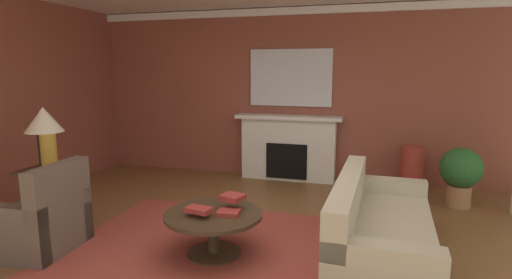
{
  "coord_description": "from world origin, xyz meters",
  "views": [
    {
      "loc": [
        1.26,
        -3.83,
        1.89
      ],
      "look_at": [
        -0.17,
        1.03,
        1.0
      ],
      "focal_mm": 28.11,
      "sensor_mm": 36.0,
      "label": 1
    }
  ],
  "objects_px": {
    "fireplace": "(288,149)",
    "side_table": "(50,192)",
    "armchair_near_window": "(39,222)",
    "coffee_table": "(213,224)",
    "vase_tall_corner": "(411,171)",
    "potted_plant": "(461,172)",
    "vase_on_side_table": "(49,153)",
    "mantel_mirror": "(291,78)",
    "table_lamp": "(44,126)",
    "sofa": "(378,235)"
  },
  "relations": [
    {
      "from": "vase_tall_corner",
      "to": "table_lamp",
      "type": "bearing_deg",
      "value": -150.26
    },
    {
      "from": "side_table",
      "to": "coffee_table",
      "type": "bearing_deg",
      "value": -5.89
    },
    {
      "from": "side_table",
      "to": "vase_tall_corner",
      "type": "distance_m",
      "value": 5.03
    },
    {
      "from": "fireplace",
      "to": "mantel_mirror",
      "type": "distance_m",
      "value": 1.22
    },
    {
      "from": "fireplace",
      "to": "coffee_table",
      "type": "distance_m",
      "value": 3.04
    },
    {
      "from": "armchair_near_window",
      "to": "potted_plant",
      "type": "distance_m",
      "value": 5.29
    },
    {
      "from": "armchair_near_window",
      "to": "side_table",
      "type": "height_order",
      "value": "armchair_near_window"
    },
    {
      "from": "sofa",
      "to": "table_lamp",
      "type": "distance_m",
      "value": 3.98
    },
    {
      "from": "coffee_table",
      "to": "side_table",
      "type": "distance_m",
      "value": 2.27
    },
    {
      "from": "armchair_near_window",
      "to": "vase_tall_corner",
      "type": "distance_m",
      "value": 5.02
    },
    {
      "from": "fireplace",
      "to": "side_table",
      "type": "height_order",
      "value": "fireplace"
    },
    {
      "from": "armchair_near_window",
      "to": "coffee_table",
      "type": "bearing_deg",
      "value": 13.12
    },
    {
      "from": "mantel_mirror",
      "to": "vase_on_side_table",
      "type": "relative_size",
      "value": 3.12
    },
    {
      "from": "mantel_mirror",
      "to": "coffee_table",
      "type": "relative_size",
      "value": 1.4
    },
    {
      "from": "mantel_mirror",
      "to": "table_lamp",
      "type": "bearing_deg",
      "value": -129.41
    },
    {
      "from": "armchair_near_window",
      "to": "side_table",
      "type": "bearing_deg",
      "value": 125.08
    },
    {
      "from": "fireplace",
      "to": "potted_plant",
      "type": "height_order",
      "value": "fireplace"
    },
    {
      "from": "fireplace",
      "to": "sofa",
      "type": "distance_m",
      "value": 3.13
    },
    {
      "from": "sofa",
      "to": "vase_tall_corner",
      "type": "relative_size",
      "value": 2.87
    },
    {
      "from": "sofa",
      "to": "table_lamp",
      "type": "xyz_separation_m",
      "value": [
        -3.87,
        -0.04,
        0.93
      ]
    },
    {
      "from": "coffee_table",
      "to": "table_lamp",
      "type": "bearing_deg",
      "value": 174.11
    },
    {
      "from": "sofa",
      "to": "mantel_mirror",
      "type": "bearing_deg",
      "value": 117.22
    },
    {
      "from": "table_lamp",
      "to": "sofa",
      "type": "bearing_deg",
      "value": 0.63
    },
    {
      "from": "armchair_near_window",
      "to": "potted_plant",
      "type": "height_order",
      "value": "armchair_near_window"
    },
    {
      "from": "vase_tall_corner",
      "to": "potted_plant",
      "type": "distance_m",
      "value": 0.72
    },
    {
      "from": "fireplace",
      "to": "side_table",
      "type": "bearing_deg",
      "value": -130.6
    },
    {
      "from": "sofa",
      "to": "table_lamp",
      "type": "height_order",
      "value": "table_lamp"
    },
    {
      "from": "mantel_mirror",
      "to": "potted_plant",
      "type": "bearing_deg",
      "value": -17.38
    },
    {
      "from": "vase_on_side_table",
      "to": "fireplace",
      "type": "bearing_deg",
      "value": 52.39
    },
    {
      "from": "sofa",
      "to": "vase_on_side_table",
      "type": "height_order",
      "value": "vase_on_side_table"
    },
    {
      "from": "sofa",
      "to": "vase_tall_corner",
      "type": "distance_m",
      "value": 2.5
    },
    {
      "from": "side_table",
      "to": "vase_tall_corner",
      "type": "bearing_deg",
      "value": 29.74
    },
    {
      "from": "vase_on_side_table",
      "to": "sofa",
      "type": "bearing_deg",
      "value": 2.5
    },
    {
      "from": "fireplace",
      "to": "coffee_table",
      "type": "relative_size",
      "value": 1.8
    },
    {
      "from": "mantel_mirror",
      "to": "vase_tall_corner",
      "type": "relative_size",
      "value": 1.89
    },
    {
      "from": "sofa",
      "to": "potted_plant",
      "type": "bearing_deg",
      "value": 62.09
    },
    {
      "from": "mantel_mirror",
      "to": "potted_plant",
      "type": "xyz_separation_m",
      "value": [
        2.57,
        -0.81,
        -1.25
      ]
    },
    {
      "from": "mantel_mirror",
      "to": "coffee_table",
      "type": "xyz_separation_m",
      "value": [
        -0.14,
        -3.15,
        -1.41
      ]
    },
    {
      "from": "coffee_table",
      "to": "vase_tall_corner",
      "type": "xyz_separation_m",
      "value": [
        2.11,
        2.73,
        0.04
      ]
    },
    {
      "from": "coffee_table",
      "to": "vase_tall_corner",
      "type": "relative_size",
      "value": 1.35
    },
    {
      "from": "table_lamp",
      "to": "coffee_table",
      "type": "bearing_deg",
      "value": -5.89
    },
    {
      "from": "vase_on_side_table",
      "to": "potted_plant",
      "type": "relative_size",
      "value": 0.54
    },
    {
      "from": "table_lamp",
      "to": "fireplace",
      "type": "bearing_deg",
      "value": 49.4
    },
    {
      "from": "vase_tall_corner",
      "to": "vase_on_side_table",
      "type": "relative_size",
      "value": 1.65
    },
    {
      "from": "armchair_near_window",
      "to": "coffee_table",
      "type": "xyz_separation_m",
      "value": [
        1.8,
        0.42,
        0.03
      ]
    },
    {
      "from": "vase_on_side_table",
      "to": "potted_plant",
      "type": "height_order",
      "value": "vase_on_side_table"
    },
    {
      "from": "vase_on_side_table",
      "to": "mantel_mirror",
      "type": "bearing_deg",
      "value": 53.51
    },
    {
      "from": "armchair_near_window",
      "to": "coffee_table",
      "type": "distance_m",
      "value": 1.85
    },
    {
      "from": "table_lamp",
      "to": "vase_tall_corner",
      "type": "distance_m",
      "value": 5.1
    },
    {
      "from": "fireplace",
      "to": "sofa",
      "type": "bearing_deg",
      "value": -61.76
    }
  ]
}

